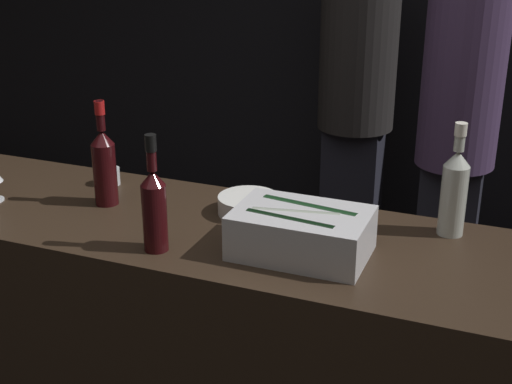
{
  "coord_description": "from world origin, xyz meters",
  "views": [
    {
      "loc": [
        0.72,
        -1.47,
        1.91
      ],
      "look_at": [
        0.0,
        0.35,
        1.13
      ],
      "focal_mm": 50.0,
      "sensor_mm": 36.0,
      "label": 1
    }
  ],
  "objects_px": {
    "bowl_white": "(249,204)",
    "person_in_hoodie": "(458,125)",
    "candle_votive": "(110,176)",
    "white_wine_bottle": "(454,189)",
    "red_wine_bottle_black_foil": "(154,205)",
    "red_wine_bottle_tall": "(104,164)",
    "person_blond_tee": "(356,95)",
    "ice_bin_with_bottles": "(301,230)"
  },
  "relations": [
    {
      "from": "ice_bin_with_bottles",
      "to": "person_in_hoodie",
      "type": "bearing_deg",
      "value": 79.47
    },
    {
      "from": "person_in_hoodie",
      "to": "person_blond_tee",
      "type": "bearing_deg",
      "value": -139.61
    },
    {
      "from": "ice_bin_with_bottles",
      "to": "red_wine_bottle_tall",
      "type": "distance_m",
      "value": 0.72
    },
    {
      "from": "bowl_white",
      "to": "ice_bin_with_bottles",
      "type": "bearing_deg",
      "value": -40.97
    },
    {
      "from": "person_in_hoodie",
      "to": "white_wine_bottle",
      "type": "bearing_deg",
      "value": -7.4
    },
    {
      "from": "candle_votive",
      "to": "bowl_white",
      "type": "bearing_deg",
      "value": -5.9
    },
    {
      "from": "red_wine_bottle_tall",
      "to": "ice_bin_with_bottles",
      "type": "bearing_deg",
      "value": -9.12
    },
    {
      "from": "candle_votive",
      "to": "person_blond_tee",
      "type": "relative_size",
      "value": 0.04
    },
    {
      "from": "red_wine_bottle_tall",
      "to": "person_blond_tee",
      "type": "xyz_separation_m",
      "value": [
        0.41,
        1.7,
        -0.13
      ]
    },
    {
      "from": "red_wine_bottle_tall",
      "to": "white_wine_bottle",
      "type": "relative_size",
      "value": 1.01
    },
    {
      "from": "red_wine_bottle_black_foil",
      "to": "person_blond_tee",
      "type": "distance_m",
      "value": 1.95
    },
    {
      "from": "bowl_white",
      "to": "person_in_hoodie",
      "type": "bearing_deg",
      "value": 67.05
    },
    {
      "from": "red_wine_bottle_tall",
      "to": "person_in_hoodie",
      "type": "height_order",
      "value": "person_in_hoodie"
    },
    {
      "from": "ice_bin_with_bottles",
      "to": "candle_votive",
      "type": "xyz_separation_m",
      "value": [
        -0.79,
        0.27,
        -0.04
      ]
    },
    {
      "from": "ice_bin_with_bottles",
      "to": "person_in_hoodie",
      "type": "relative_size",
      "value": 0.2
    },
    {
      "from": "person_blond_tee",
      "to": "bowl_white",
      "type": "bearing_deg",
      "value": 4.27
    },
    {
      "from": "candle_votive",
      "to": "white_wine_bottle",
      "type": "height_order",
      "value": "white_wine_bottle"
    },
    {
      "from": "bowl_white",
      "to": "red_wine_bottle_tall",
      "type": "xyz_separation_m",
      "value": [
        -0.46,
        -0.1,
        0.11
      ]
    },
    {
      "from": "candle_votive",
      "to": "red_wine_bottle_black_foil",
      "type": "bearing_deg",
      "value": -44.37
    },
    {
      "from": "bowl_white",
      "to": "person_in_hoodie",
      "type": "relative_size",
      "value": 0.11
    },
    {
      "from": "bowl_white",
      "to": "candle_votive",
      "type": "xyz_separation_m",
      "value": [
        -0.55,
        0.06,
        0.0
      ]
    },
    {
      "from": "bowl_white",
      "to": "candle_votive",
      "type": "distance_m",
      "value": 0.55
    },
    {
      "from": "red_wine_bottle_tall",
      "to": "white_wine_bottle",
      "type": "distance_m",
      "value": 1.09
    },
    {
      "from": "white_wine_bottle",
      "to": "person_in_hoodie",
      "type": "relative_size",
      "value": 0.19
    },
    {
      "from": "ice_bin_with_bottles",
      "to": "person_blond_tee",
      "type": "distance_m",
      "value": 1.84
    },
    {
      "from": "red_wine_bottle_black_foil",
      "to": "white_wine_bottle",
      "type": "xyz_separation_m",
      "value": [
        0.76,
        0.42,
        0.01
      ]
    },
    {
      "from": "bowl_white",
      "to": "red_wine_bottle_black_foil",
      "type": "distance_m",
      "value": 0.38
    },
    {
      "from": "candle_votive",
      "to": "person_blond_tee",
      "type": "height_order",
      "value": "person_blond_tee"
    },
    {
      "from": "candle_votive",
      "to": "red_wine_bottle_tall",
      "type": "distance_m",
      "value": 0.21
    },
    {
      "from": "bowl_white",
      "to": "person_in_hoodie",
      "type": "distance_m",
      "value": 1.29
    },
    {
      "from": "red_wine_bottle_black_foil",
      "to": "red_wine_bottle_tall",
      "type": "bearing_deg",
      "value": 142.9
    },
    {
      "from": "ice_bin_with_bottles",
      "to": "red_wine_bottle_tall",
      "type": "xyz_separation_m",
      "value": [
        -0.7,
        0.11,
        0.07
      ]
    },
    {
      "from": "red_wine_bottle_black_foil",
      "to": "person_blond_tee",
      "type": "xyz_separation_m",
      "value": [
        0.09,
        1.94,
        -0.13
      ]
    },
    {
      "from": "bowl_white",
      "to": "red_wine_bottle_black_foil",
      "type": "bearing_deg",
      "value": -113.13
    },
    {
      "from": "person_in_hoodie",
      "to": "red_wine_bottle_tall",
      "type": "bearing_deg",
      "value": -50.04
    },
    {
      "from": "person_blond_tee",
      "to": "red_wine_bottle_black_foil",
      "type": "bearing_deg",
      "value": -0.33
    },
    {
      "from": "ice_bin_with_bottles",
      "to": "red_wine_bottle_black_foil",
      "type": "distance_m",
      "value": 0.41
    },
    {
      "from": "ice_bin_with_bottles",
      "to": "person_blond_tee",
      "type": "height_order",
      "value": "person_blond_tee"
    },
    {
      "from": "red_wine_bottle_tall",
      "to": "red_wine_bottle_black_foil",
      "type": "bearing_deg",
      "value": -37.1
    },
    {
      "from": "white_wine_bottle",
      "to": "person_blond_tee",
      "type": "relative_size",
      "value": 0.19
    },
    {
      "from": "red_wine_bottle_tall",
      "to": "bowl_white",
      "type": "bearing_deg",
      "value": 11.97
    },
    {
      "from": "red_wine_bottle_black_foil",
      "to": "white_wine_bottle",
      "type": "relative_size",
      "value": 1.0
    }
  ]
}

